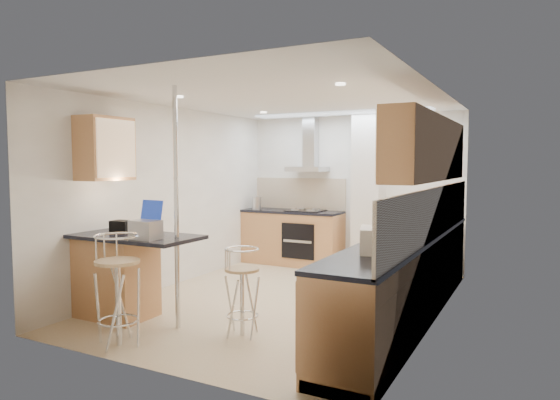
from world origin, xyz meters
The scene contains 16 objects.
ground centered at (0.00, 0.00, 0.00)m, with size 4.80×4.80×0.00m, color #CCB288.
room_shell centered at (0.32, 0.38, 1.54)m, with size 3.64×4.84×2.51m.
right_counter centered at (1.50, 0.00, 0.46)m, with size 0.63×4.40×0.92m.
back_counter centered at (-0.95, 2.10, 0.46)m, with size 1.70×0.63×0.92m.
peninsula centered at (-1.12, -1.45, 0.48)m, with size 1.47×0.72×0.94m.
microwave centered at (1.44, 0.54, 1.07)m, with size 0.53×0.36×0.29m, color white.
laptop centered at (-0.78, -1.63, 1.04)m, with size 0.28×0.21×0.20m, color #9A9CA2.
bag centered at (-1.43, -1.31, 1.00)m, with size 0.23×0.17×0.13m, color black.
bar_stool_near centered at (-0.71, -2.10, 0.53)m, with size 0.43×0.43×1.06m, color tan, non-canonical shape.
bar_stool_end centered at (0.18, -1.33, 0.44)m, with size 0.36×0.36×0.89m, color tan, non-canonical shape.
jar_a centered at (1.42, 1.35, 1.00)m, with size 0.12×0.12×0.16m, color beige.
jar_b centered at (1.47, 0.47, 1.00)m, with size 0.11×0.11×0.16m, color beige.
jar_c centered at (1.47, -0.61, 1.02)m, with size 0.14×0.14×0.20m, color #B2A78F.
jar_d centered at (1.45, -0.30, 1.00)m, with size 0.10×0.10×0.16m, color white.
bread_bin centered at (1.52, -1.16, 1.03)m, with size 0.33×0.42×0.22m, color beige.
kettle centered at (-1.58, 1.97, 1.03)m, with size 0.16×0.16×0.22m, color #B9BBBE.
Camera 1 is at (2.77, -5.47, 1.71)m, focal length 32.00 mm.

